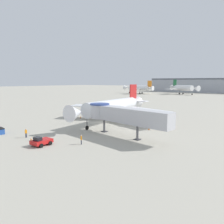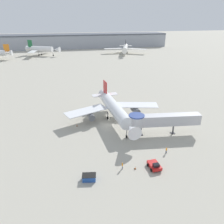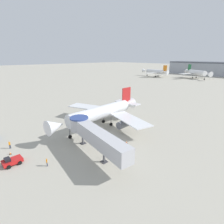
{
  "view_description": "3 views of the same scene",
  "coord_description": "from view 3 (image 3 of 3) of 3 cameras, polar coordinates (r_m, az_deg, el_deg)",
  "views": [
    {
      "loc": [
        35.93,
        -42.05,
        10.57
      ],
      "look_at": [
        3.73,
        -0.01,
        3.05
      ],
      "focal_mm": 35.0,
      "sensor_mm": 36.0,
      "label": 1
    },
    {
      "loc": [
        -11.76,
        -55.44,
        29.18
      ],
      "look_at": [
        0.69,
        -2.19,
        5.12
      ],
      "focal_mm": 35.0,
      "sensor_mm": 36.0,
      "label": 2
    },
    {
      "loc": [
        37.74,
        -26.64,
        18.78
      ],
      "look_at": [
        4.99,
        3.71,
        4.47
      ],
      "focal_mm": 28.0,
      "sensor_mm": 36.0,
      "label": 3
    }
  ],
  "objects": [
    {
      "name": "ground_plane",
      "position": [
        49.87,
        -7.06,
        -4.5
      ],
      "size": [
        800.0,
        800.0,
        0.0
      ],
      "primitive_type": "plane",
      "color": "#A8A393"
    },
    {
      "name": "main_airplane",
      "position": [
        47.98,
        -3.18,
        -0.12
      ],
      "size": [
        29.66,
        29.42,
        9.6
      ],
      "rotation": [
        0.0,
        0.0,
        0.06
      ],
      "color": "silver",
      "rests_on": "ground_plane"
    },
    {
      "name": "jet_bridge",
      "position": [
        34.85,
        -6.32,
        -7.05
      ],
      "size": [
        19.06,
        5.62,
        5.9
      ],
      "rotation": [
        0.0,
        0.0,
        -0.13
      ],
      "color": "#B7B7BC",
      "rests_on": "ground_plane"
    },
    {
      "name": "pushback_tug_red",
      "position": [
        37.5,
        -29.91,
        -13.69
      ],
      "size": [
        2.49,
        3.33,
        1.55
      ],
      "rotation": [
        0.0,
        0.0,
        0.03
      ],
      "color": "red",
      "rests_on": "ground_plane"
    },
    {
      "name": "traffic_cone_apron_front",
      "position": [
        41.27,
        -30.31,
        -11.48
      ],
      "size": [
        0.39,
        0.39,
        0.65
      ],
      "color": "black",
      "rests_on": "ground_plane"
    },
    {
      "name": "traffic_cone_starboard_wing",
      "position": [
        40.04,
        4.78,
        -9.72
      ],
      "size": [
        0.43,
        0.43,
        0.72
      ],
      "color": "black",
      "rests_on": "ground_plane"
    },
    {
      "name": "traffic_cone_port_wing",
      "position": [
        57.49,
        -11.06,
        -1.32
      ],
      "size": [
        0.38,
        0.38,
        0.64
      ],
      "color": "black",
      "rests_on": "ground_plane"
    },
    {
      "name": "ground_crew_marshaller",
      "position": [
        34.27,
        -20.53,
        -14.88
      ],
      "size": [
        0.36,
        0.31,
        1.62
      ],
      "rotation": [
        0.0,
        0.0,
        2.63
      ],
      "color": "#1E2338",
      "rests_on": "ground_plane"
    },
    {
      "name": "ground_crew_wing_walker",
      "position": [
        43.4,
        -30.46,
        -9.07
      ],
      "size": [
        0.24,
        0.35,
        1.72
      ],
      "rotation": [
        0.0,
        0.0,
        4.56
      ],
      "color": "#1E2338",
      "rests_on": "ground_plane"
    },
    {
      "name": "background_jet_orange_tail",
      "position": [
        176.05,
        14.08,
        12.7
      ],
      "size": [
        29.67,
        30.26,
        10.93
      ],
      "rotation": [
        0.0,
        0.0,
        -1.64
      ],
      "color": "white",
      "rests_on": "ground_plane"
    },
    {
      "name": "background_jet_green_tail",
      "position": [
        171.88,
        25.88,
        11.49
      ],
      "size": [
        27.89,
        30.4,
        11.78
      ],
      "rotation": [
        0.0,
        0.0,
        1.1
      ],
      "color": "white",
      "rests_on": "ground_plane"
    }
  ]
}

